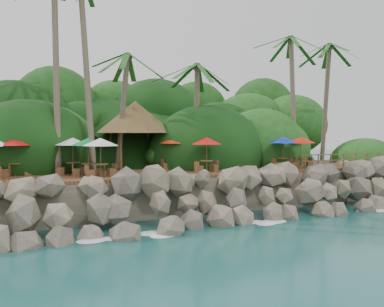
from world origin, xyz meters
name	(u,v)px	position (x,y,z in m)	size (l,w,h in m)	color
ground	(242,227)	(0.00, 0.00, 0.00)	(140.00, 140.00, 0.00)	#19514F
land_base	(144,175)	(0.00, 16.00, 1.05)	(32.00, 25.20, 2.10)	gray
jungle_hill	(121,179)	(0.00, 23.50, 0.00)	(44.80, 28.00, 15.40)	#143811
seawall	(222,198)	(0.00, 2.00, 1.15)	(29.00, 4.00, 2.30)	gray
terrace	(192,172)	(0.00, 6.00, 2.20)	(26.00, 5.00, 0.20)	brown
jungle_foliage	(147,189)	(0.00, 15.00, 0.00)	(44.00, 16.00, 12.00)	#143811
foam_line	(238,225)	(0.00, 0.30, 0.03)	(25.20, 0.80, 0.06)	white
palms	(192,24)	(1.13, 8.54, 12.19)	(27.25, 7.28, 14.31)	brown
palapa	(135,117)	(-2.46, 10.07, 5.79)	(5.44, 5.44, 4.60)	brown
dining_clusters	(159,143)	(-2.12, 6.17, 4.07)	(21.71, 4.85, 2.13)	brown
railing	(350,159)	(10.85, 3.65, 2.91)	(8.30, 0.10, 1.00)	brown
waiter	(245,155)	(4.32, 6.65, 3.16)	(0.62, 0.41, 1.71)	white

